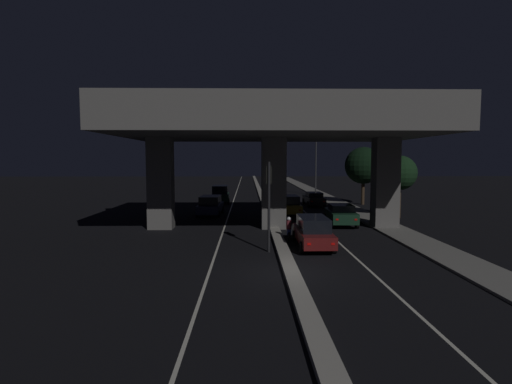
{
  "coord_description": "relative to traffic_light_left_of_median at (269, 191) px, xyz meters",
  "views": [
    {
      "loc": [
        -1.84,
        -16.72,
        4.83
      ],
      "look_at": [
        -0.94,
        25.45,
        1.42
      ],
      "focal_mm": 28.0,
      "sensor_mm": 36.0,
      "label": 1
    }
  ],
  "objects": [
    {
      "name": "car_dark_green_second",
      "position": [
        5.77,
        8.34,
        -2.41
      ],
      "size": [
        2.14,
        4.45,
        1.57
      ],
      "rotation": [
        0.0,
        0.0,
        1.52
      ],
      "color": "black",
      "rests_on": "ground_plane"
    },
    {
      "name": "street_lamp",
      "position": [
        7.93,
        33.43,
        1.93
      ],
      "size": [
        2.15,
        0.32,
        8.85
      ],
      "color": "#2D2D30",
      "rests_on": "ground_plane"
    },
    {
      "name": "roadside_tree_kerbside_mid",
      "position": [
        11.37,
        21.97,
        0.98
      ],
      "size": [
        3.97,
        3.97,
        6.21
      ],
      "color": "#38281C",
      "rests_on": "ground_plane"
    },
    {
      "name": "car_taxi_yellow_third",
      "position": [
        2.55,
        14.14,
        -2.36
      ],
      "size": [
        2.01,
        4.3,
        1.7
      ],
      "rotation": [
        0.0,
        0.0,
        1.6
      ],
      "color": "gold",
      "rests_on": "ground_plane"
    },
    {
      "name": "sidewalk_right",
      "position": [
        8.87,
        24.02,
        -3.17
      ],
      "size": [
        2.35,
        126.0,
        0.12
      ],
      "primitive_type": "cube",
      "color": "slate",
      "rests_on": "ground_plane"
    },
    {
      "name": "elevated_overpass",
      "position": [
        0.73,
        7.25,
        3.98
      ],
      "size": [
        21.1,
        13.53,
        9.45
      ],
      "color": "#5B5956",
      "rests_on": "ground_plane"
    },
    {
      "name": "car_dark_blue_lead_oncoming",
      "position": [
        -4.36,
        14.04,
        -2.37
      ],
      "size": [
        2.18,
        4.61,
        1.69
      ],
      "rotation": [
        0.0,
        0.0,
        -1.61
      ],
      "color": "#141938",
      "rests_on": "ground_plane"
    },
    {
      "name": "car_black_fourth",
      "position": [
        5.86,
        20.8,
        -2.47
      ],
      "size": [
        1.92,
        4.64,
        1.45
      ],
      "rotation": [
        0.0,
        0.0,
        1.59
      ],
      "color": "black",
      "rests_on": "ground_plane"
    },
    {
      "name": "lane_line_right_inner",
      "position": [
        4.23,
        31.02,
        -3.23
      ],
      "size": [
        0.12,
        126.0,
        0.0
      ],
      "primitive_type": "cube",
      "color": "beige",
      "rests_on": "ground_plane"
    },
    {
      "name": "traffic_light_left_of_median",
      "position": [
        0.0,
        0.0,
        0.0
      ],
      "size": [
        0.3,
        0.49,
        4.73
      ],
      "color": "black",
      "rests_on": "ground_plane"
    },
    {
      "name": "car_dark_green_second_oncoming",
      "position": [
        -4.14,
        23.55,
        -2.19
      ],
      "size": [
        2.15,
        4.01,
        2.0
      ],
      "rotation": [
        0.0,
        0.0,
        -1.54
      ],
      "color": "black",
      "rests_on": "ground_plane"
    },
    {
      "name": "pedestrian_on_sidewalk",
      "position": [
        9.0,
        7.09,
        -2.32
      ],
      "size": [
        0.31,
        0.31,
        1.58
      ],
      "color": "black",
      "rests_on": "sidewalk_right"
    },
    {
      "name": "median_divider",
      "position": [
        0.73,
        31.02,
        -3.13
      ],
      "size": [
        0.66,
        126.0,
        0.2
      ],
      "primitive_type": "cube",
      "color": "gray",
      "rests_on": "ground_plane"
    },
    {
      "name": "car_dark_red_lead",
      "position": [
        2.51,
        1.04,
        -2.36
      ],
      "size": [
        1.88,
        4.78,
        1.69
      ],
      "rotation": [
        0.0,
        0.0,
        1.58
      ],
      "color": "#591414",
      "rests_on": "ground_plane"
    },
    {
      "name": "ground_plane",
      "position": [
        0.73,
        -3.98,
        -3.23
      ],
      "size": [
        200.0,
        200.0,
        0.0
      ],
      "primitive_type": "plane",
      "color": "black"
    },
    {
      "name": "motorcycle_blue_filtering_near",
      "position": [
        1.39,
        3.19,
        -2.64
      ],
      "size": [
        0.34,
        1.8,
        1.38
      ],
      "rotation": [
        0.0,
        0.0,
        1.5
      ],
      "color": "black",
      "rests_on": "ground_plane"
    },
    {
      "name": "roadside_tree_kerbside_near",
      "position": [
        11.42,
        11.93,
        0.48
      ],
      "size": [
        2.87,
        2.87,
        5.19
      ],
      "color": "#38281C",
      "rests_on": "ground_plane"
    },
    {
      "name": "lane_line_left_inner",
      "position": [
        -2.77,
        31.02,
        -3.23
      ],
      "size": [
        0.12,
        126.0,
        0.0
      ],
      "primitive_type": "cube",
      "color": "beige",
      "rests_on": "ground_plane"
    }
  ]
}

